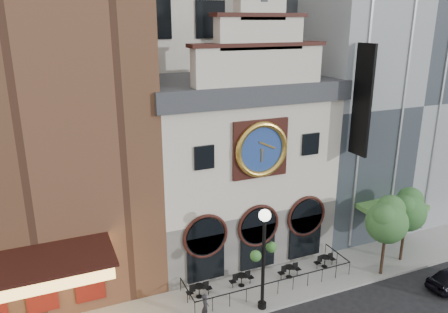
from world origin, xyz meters
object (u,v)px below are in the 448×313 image
bistro_2 (289,271)px  tree_left (387,219)px  lamppost (264,249)px  bistro_1 (241,279)px  bistro_3 (325,261)px  tree_right (407,209)px  bistro_0 (199,290)px  pedestrian (205,308)px

bistro_2 → tree_left: (5.76, -1.94, 3.40)m
lamppost → tree_left: (8.83, 0.12, 0.06)m
bistro_1 → bistro_2: 3.25m
bistro_3 → tree_left: bearing=-35.2°
bistro_2 → tree_right: size_ratio=0.31×
bistro_2 → bistro_3: size_ratio=1.00×
bistro_1 → bistro_2: (3.23, -0.35, 0.00)m
bistro_1 → bistro_3: (6.05, -0.23, 0.00)m
tree_left → bistro_0: bearing=169.2°
bistro_2 → tree_right: bearing=-7.7°
bistro_3 → pedestrian: bearing=-168.0°
tree_left → tree_right: tree_left is taller
bistro_1 → bistro_3: 6.06m
bistro_3 → bistro_1: bearing=177.9°
bistro_0 → lamppost: size_ratio=0.26×
bistro_0 → bistro_1: same height
bistro_3 → bistro_0: bearing=178.9°
pedestrian → tree_right: bearing=-73.3°
bistro_0 → tree_right: 14.73m
bistro_0 → tree_right: size_ratio=0.31×
bistro_1 → bistro_0: bearing=-178.9°
pedestrian → tree_right: 15.03m
bistro_1 → lamppost: 4.12m
bistro_2 → pedestrian: 6.74m
bistro_1 → tree_left: 9.88m
tree_left → bistro_1: bearing=165.7°
bistro_3 → tree_right: 6.47m
bistro_0 → tree_left: size_ratio=0.30×
bistro_1 → tree_left: bearing=-14.3°
pedestrian → tree_right: tree_right is taller
bistro_1 → tree_left: tree_left is taller
bistro_2 → lamppost: size_ratio=0.26×
bistro_1 → pedestrian: 3.93m
bistro_3 → tree_left: 4.95m
bistro_0 → bistro_3: size_ratio=1.00×
bistro_1 → tree_right: (11.48, -1.46, 3.29)m
lamppost → bistro_2: bearing=12.1°
bistro_2 → tree_left: size_ratio=0.30×
tree_right → pedestrian: bearing=-177.1°
bistro_3 → lamppost: lamppost is taller
bistro_0 → pedestrian: size_ratio=0.95×
bistro_1 → tree_right: size_ratio=0.31×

